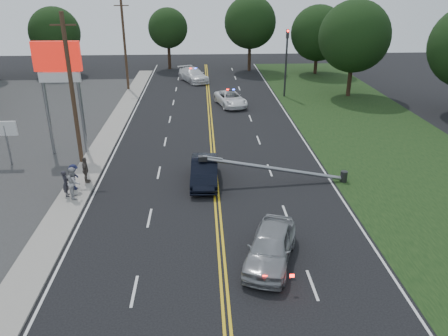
{
  "coord_description": "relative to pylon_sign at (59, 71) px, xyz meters",
  "views": [
    {
      "loc": [
        -0.78,
        -16.6,
        11.76
      ],
      "look_at": [
        0.45,
        6.62,
        1.7
      ],
      "focal_mm": 35.0,
      "sensor_mm": 36.0,
      "label": 1
    }
  ],
  "objects": [
    {
      "name": "emergency_b",
      "position": [
        8.77,
        24.13,
        -5.18
      ],
      "size": [
        4.43,
        6.1,
        1.64
      ],
      "primitive_type": "imported",
      "rotation": [
        0.0,
        0.0,
        0.43
      ],
      "color": "white",
      "rests_on": "ground"
    },
    {
      "name": "traffic_signal",
      "position": [
        18.8,
        16.0,
        -1.79
      ],
      "size": [
        0.28,
        0.41,
        7.05
      ],
      "color": "#2D2D30",
      "rests_on": "ground"
    },
    {
      "name": "bystander_c",
      "position": [
        2.02,
        -6.46,
        -5.08
      ],
      "size": [
        0.64,
        1.06,
        1.6
      ],
      "primitive_type": "imported",
      "rotation": [
        0.0,
        0.0,
        1.52
      ],
      "color": "#171A39",
      "rests_on": "sidewalk"
    },
    {
      "name": "tree_7",
      "position": [
        16.53,
        31.04,
        0.45
      ],
      "size": [
        6.99,
        6.99,
        9.95
      ],
      "color": "black",
      "rests_on": "ground"
    },
    {
      "name": "pylon_sign",
      "position": [
        0.0,
        0.0,
        0.0
      ],
      "size": [
        3.2,
        0.35,
        8.0
      ],
      "color": "gray",
      "rests_on": "ground"
    },
    {
      "name": "utility_pole_far",
      "position": [
        1.3,
        20.0,
        -0.91
      ],
      "size": [
        1.6,
        0.28,
        10.0
      ],
      "color": "#382619",
      "rests_on": "ground"
    },
    {
      "name": "utility_pole_mid",
      "position": [
        1.3,
        -2.0,
        -0.91
      ],
      "size": [
        1.6,
        0.28,
        10.0
      ],
      "color": "#382619",
      "rests_on": "ground"
    },
    {
      "name": "waiting_sedan",
      "position": [
        12.68,
        -14.25,
        -5.19
      ],
      "size": [
        3.31,
        5.08,
        1.61
      ],
      "primitive_type": "imported",
      "rotation": [
        0.0,
        0.0,
        -0.33
      ],
      "color": "#93969A",
      "rests_on": "ground"
    },
    {
      "name": "bystander_b",
      "position": [
        2.29,
        -7.5,
        -4.95
      ],
      "size": [
        0.88,
        1.04,
        1.86
      ],
      "primitive_type": "imported",
      "rotation": [
        0.0,
        0.0,
        1.79
      ],
      "color": "#A9A8AD",
      "rests_on": "sidewalk"
    },
    {
      "name": "grass_verge",
      "position": [
        24.0,
        -4.0,
        -5.99
      ],
      "size": [
        12.0,
        80.0,
        0.01
      ],
      "primitive_type": "cube",
      "color": "black",
      "rests_on": "ground"
    },
    {
      "name": "centerline_yellow",
      "position": [
        10.5,
        -4.0,
        -5.99
      ],
      "size": [
        0.36,
        80.0,
        0.0
      ],
      "primitive_type": "cube",
      "color": "gold",
      "rests_on": "ground"
    },
    {
      "name": "crashed_sedan",
      "position": [
        9.83,
        -5.68,
        -5.22
      ],
      "size": [
        1.79,
        4.75,
        1.55
      ],
      "primitive_type": "imported",
      "rotation": [
        0.0,
        0.0,
        -0.03
      ],
      "color": "black",
      "rests_on": "ground"
    },
    {
      "name": "tree_9",
      "position": [
        25.85,
        15.88,
        0.32
      ],
      "size": [
        7.42,
        7.42,
        10.03
      ],
      "color": "black",
      "rests_on": "ground"
    },
    {
      "name": "bystander_d",
      "position": [
        2.47,
        -5.52,
        -5.04
      ],
      "size": [
        0.43,
        0.99,
        1.66
      ],
      "primitive_type": "imported",
      "rotation": [
        0.0,
        0.0,
        1.6
      ],
      "color": "#5F544C",
      "rests_on": "sidewalk"
    },
    {
      "name": "emergency_a",
      "position": [
        12.67,
        12.52,
        -5.29
      ],
      "size": [
        3.49,
        5.47,
        1.4
      ],
      "primitive_type": "imported",
      "rotation": [
        0.0,
        0.0,
        0.24
      ],
      "color": "white",
      "rests_on": "ground"
    },
    {
      "name": "fallen_streetlight",
      "position": [
        14.69,
        -6.0,
        -5.08
      ],
      "size": [
        9.36,
        0.44,
        1.91
      ],
      "color": "#2D2D30",
      "rests_on": "ground"
    },
    {
      "name": "tree_6",
      "position": [
        5.29,
        32.78,
        -0.4
      ],
      "size": [
        5.44,
        5.44,
        8.34
      ],
      "color": "black",
      "rests_on": "ground"
    },
    {
      "name": "tree_5",
      "position": [
        -9.23,
        29.73,
        -0.59
      ],
      "size": [
        6.52,
        6.52,
        8.68
      ],
      "color": "black",
      "rests_on": "ground"
    },
    {
      "name": "tree_8",
      "position": [
        25.27,
        28.38,
        -0.7
      ],
      "size": [
        7.18,
        7.18,
        8.9
      ],
      "color": "black",
      "rests_on": "ground"
    },
    {
      "name": "ground",
      "position": [
        10.5,
        -14.0,
        -6.0
      ],
      "size": [
        120.0,
        120.0,
        0.0
      ],
      "primitive_type": "plane",
      "color": "black",
      "rests_on": "ground"
    },
    {
      "name": "small_sign",
      "position": [
        -3.5,
        -2.0,
        -3.66
      ],
      "size": [
        1.6,
        0.14,
        3.1
      ],
      "color": "gray",
      "rests_on": "ground"
    },
    {
      "name": "sidewalk",
      "position": [
        2.1,
        -4.0,
        -5.94
      ],
      "size": [
        1.8,
        70.0,
        0.12
      ],
      "primitive_type": "cube",
      "color": "gray",
      "rests_on": "ground"
    },
    {
      "name": "bystander_a",
      "position": [
        1.77,
        -7.31,
        -5.09
      ],
      "size": [
        0.43,
        0.61,
        1.58
      ],
      "primitive_type": "imported",
      "rotation": [
        0.0,
        0.0,
        1.67
      ],
      "color": "#2B2932",
      "rests_on": "sidewalk"
    }
  ]
}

